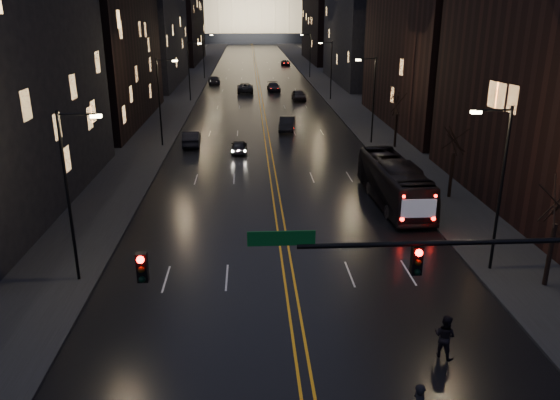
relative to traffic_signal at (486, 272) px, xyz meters
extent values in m
cube|color=black|center=(-5.91, 130.00, -5.09)|extent=(20.00, 320.00, 0.02)
cube|color=black|center=(-19.91, 130.00, -5.02)|extent=(8.00, 320.00, 0.16)
cube|color=black|center=(8.09, 130.00, -5.02)|extent=(8.00, 320.00, 0.16)
cube|color=orange|center=(-5.91, 130.00, -5.08)|extent=(0.62, 320.00, 0.01)
cube|color=black|center=(-26.91, 54.00, 8.90)|extent=(12.00, 30.00, 28.00)
cube|color=black|center=(-26.91, 92.00, 4.90)|extent=(12.00, 34.00, 20.00)
cube|color=black|center=(-26.91, 140.00, 6.90)|extent=(12.00, 40.00, 24.00)
cube|color=black|center=(15.09, 92.00, 7.90)|extent=(12.00, 34.00, 26.00)
cube|color=black|center=(15.09, 140.00, 5.90)|extent=(12.00, 40.00, 22.00)
cube|color=black|center=(-5.91, 250.00, -3.10)|extent=(90.00, 50.00, 4.00)
cube|color=#F3CF8D|center=(-5.91, 250.00, 10.90)|extent=(80.00, 36.00, 24.00)
cylinder|color=black|center=(-0.41, 0.00, 1.10)|extent=(12.00, 0.18, 0.18)
cube|color=black|center=(-11.41, 0.00, 0.50)|extent=(0.35, 0.30, 1.00)
cube|color=black|center=(-2.41, 0.00, 0.50)|extent=(0.35, 0.30, 1.00)
sphere|color=#FF0705|center=(-11.41, -0.18, 0.85)|extent=(0.24, 0.24, 0.24)
sphere|color=#FF0705|center=(-2.41, -0.18, 0.85)|extent=(0.24, 0.24, 0.24)
cube|color=#053F14|center=(-6.91, 0.00, 1.40)|extent=(2.20, 0.06, 0.50)
cylinder|color=black|center=(5.09, 10.00, -0.60)|extent=(0.16, 0.16, 9.00)
cylinder|color=black|center=(4.19, 10.00, 3.70)|extent=(1.80, 0.10, 0.10)
cube|color=#FFE299|center=(3.29, 10.00, 3.60)|extent=(0.50, 0.25, 0.15)
cylinder|color=black|center=(-16.91, 10.00, -0.60)|extent=(0.16, 0.16, 9.00)
cylinder|color=black|center=(-16.01, 10.00, 3.70)|extent=(1.80, 0.10, 0.10)
cube|color=#FFE299|center=(-15.11, 10.00, 3.60)|extent=(0.50, 0.25, 0.15)
cylinder|color=black|center=(5.09, 40.00, -0.60)|extent=(0.16, 0.16, 9.00)
cylinder|color=black|center=(4.19, 40.00, 3.70)|extent=(1.80, 0.10, 0.10)
cube|color=#FFE299|center=(3.29, 40.00, 3.60)|extent=(0.50, 0.25, 0.15)
cylinder|color=black|center=(-16.91, 40.00, -0.60)|extent=(0.16, 0.16, 9.00)
cylinder|color=black|center=(-16.01, 40.00, 3.70)|extent=(1.80, 0.10, 0.10)
cube|color=#FFE299|center=(-15.11, 40.00, 3.60)|extent=(0.50, 0.25, 0.15)
cylinder|color=black|center=(5.09, 70.00, -0.60)|extent=(0.16, 0.16, 9.00)
cylinder|color=black|center=(4.19, 70.00, 3.70)|extent=(1.80, 0.10, 0.10)
cube|color=#FFE299|center=(3.29, 70.00, 3.60)|extent=(0.50, 0.25, 0.15)
cylinder|color=black|center=(-16.91, 70.00, -0.60)|extent=(0.16, 0.16, 9.00)
cylinder|color=black|center=(-16.01, 70.00, 3.70)|extent=(1.80, 0.10, 0.10)
cube|color=#FFE299|center=(-15.11, 70.00, 3.60)|extent=(0.50, 0.25, 0.15)
cylinder|color=black|center=(5.09, 100.00, -0.60)|extent=(0.16, 0.16, 9.00)
cylinder|color=black|center=(4.19, 100.00, 3.70)|extent=(1.80, 0.10, 0.10)
cube|color=#FFE299|center=(3.29, 100.00, 3.60)|extent=(0.50, 0.25, 0.15)
cylinder|color=black|center=(-16.91, 100.00, -0.60)|extent=(0.16, 0.16, 9.00)
cylinder|color=black|center=(-16.01, 100.00, 3.70)|extent=(1.80, 0.10, 0.10)
cube|color=#FFE299|center=(-15.11, 100.00, 3.60)|extent=(0.50, 0.25, 0.15)
cylinder|color=black|center=(7.09, 8.00, -3.35)|extent=(0.24, 0.24, 3.50)
cylinder|color=black|center=(7.09, 22.00, -3.35)|extent=(0.24, 0.24, 3.50)
cylinder|color=black|center=(7.09, 38.00, -3.35)|extent=(0.24, 0.24, 3.50)
imported|color=black|center=(2.57, 21.13, -3.49)|extent=(3.04, 11.67, 3.23)
imported|color=black|center=(-8.90, 36.94, -4.44)|extent=(1.58, 3.90, 1.33)
imported|color=black|center=(-13.91, 40.31, -4.31)|extent=(1.89, 4.90, 1.59)
imported|color=black|center=(-8.41, 79.25, -4.29)|extent=(2.79, 5.92, 1.64)
imported|color=black|center=(-14.41, 91.13, -4.32)|extent=(2.67, 5.55, 1.56)
imported|color=black|center=(-3.41, 47.20, -4.29)|extent=(2.29, 5.08, 1.62)
imported|color=black|center=(0.03, 69.72, -4.28)|extent=(2.09, 4.90, 1.65)
imported|color=black|center=(-3.41, 80.25, -4.36)|extent=(2.34, 5.24, 1.49)
imported|color=black|center=(1.87, 127.97, -4.43)|extent=(2.32, 4.88, 1.34)
imported|color=black|center=(-0.11, 2.51, -4.16)|extent=(1.00, 1.01, 1.89)
camera|label=1|loc=(-7.88, -16.12, 8.33)|focal=35.00mm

